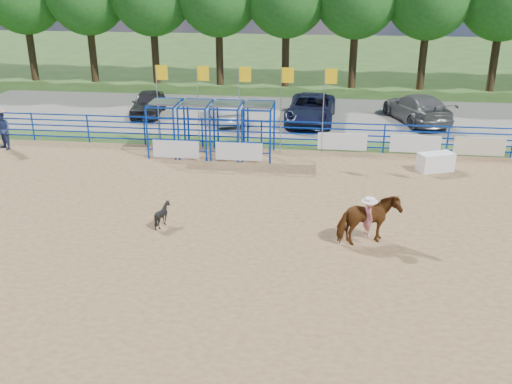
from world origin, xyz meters
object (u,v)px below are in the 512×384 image
car_b (225,109)px  car_c (311,109)px  horse_and_rider (368,219)px  car_a (148,103)px  announcer_table (436,162)px  calf (163,215)px  car_d (417,108)px  spectator_cowboy (2,130)px

car_b → car_c: size_ratio=0.77×
horse_and_rider → car_a: bearing=127.5°
announcer_table → calf: bearing=-146.1°
car_d → horse_and_rider: bearing=59.2°
car_d → calf: bearing=37.7°
car_d → announcer_table: bearing=70.1°
calf → car_a: car_a is taller
calf → spectator_cowboy: size_ratio=0.42×
spectator_cowboy → car_d: spectator_cowboy is taller
announcer_table → car_c: car_c is taller
car_c → car_b: bearing=-171.7°
calf → car_d: (10.87, 15.74, 0.39)m
announcer_table → calf: size_ratio=1.82×
announcer_table → car_d: car_d is taller
car_c → horse_and_rider: bearing=-78.1°
car_c → calf: bearing=-104.3°
calf → car_a: size_ratio=0.20×
horse_and_rider → spectator_cowboy: bearing=154.5°
spectator_cowboy → car_a: spectator_cowboy is taller
spectator_cowboy → car_a: (5.06, 7.73, -0.29)m
car_a → horse_and_rider: bearing=-58.8°
announcer_table → car_b: bearing=145.6°
car_b → car_c: (4.96, 0.44, 0.07)m
announcer_table → horse_and_rider: 8.39m
announcer_table → car_c: bearing=126.7°
announcer_table → car_d: 8.67m
announcer_table → car_a: 17.84m
calf → spectator_cowboy: (-10.28, 7.73, 0.58)m
car_a → car_c: bearing=-9.5°
spectator_cowboy → car_c: bearing=25.6°
car_c → car_d: bearing=10.9°
horse_and_rider → calf: bearing=175.6°
car_d → car_c: bearing=-10.0°
announcer_table → car_b: size_ratio=0.35×
announcer_table → calf: (-10.54, -7.08, 0.01)m
announcer_table → horse_and_rider: horse_and_rider is taller
car_a → announcer_table: bearing=-34.3°
calf → spectator_cowboy: spectator_cowboy is taller
calf → car_b: bearing=-30.8°
car_d → car_b: bearing=-11.2°
calf → car_c: (4.71, 14.90, 0.36)m
spectator_cowboy → car_d: 22.61m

